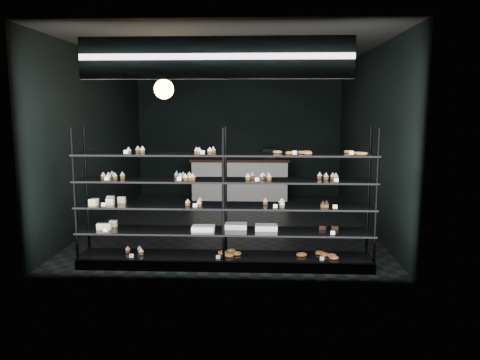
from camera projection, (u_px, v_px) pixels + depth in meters
The scene contains 5 objects.
room at pixel (231, 139), 8.63m from camera, with size 5.01×6.01×3.20m.
display_shelf at pixel (223, 222), 6.35m from camera, with size 4.00×0.50×1.91m.
signage at pixel (215, 58), 5.56m from camera, with size 3.30×0.05×0.50m.
pendant_lamp at pixel (164, 89), 7.17m from camera, with size 0.30×0.30×0.88m.
service_counter at pixel (240, 178), 11.26m from camera, with size 2.35×0.65×1.23m.
Camera 1 is at (0.55, -8.63, 2.14)m, focal length 35.00 mm.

